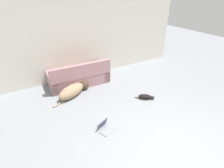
{
  "coord_description": "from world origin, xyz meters",
  "views": [
    {
      "loc": [
        -2.17,
        -1.26,
        2.92
      ],
      "look_at": [
        -0.21,
        2.18,
        0.71
      ],
      "focal_mm": 28.0,
      "sensor_mm": 36.0,
      "label": 1
    }
  ],
  "objects_px": {
    "couch": "(79,77)",
    "laptop_open": "(104,126)",
    "dog": "(74,90)",
    "cat": "(146,97)"
  },
  "relations": [
    {
      "from": "cat",
      "to": "dog",
      "type": "bearing_deg",
      "value": -177.45
    },
    {
      "from": "couch",
      "to": "laptop_open",
      "type": "xyz_separation_m",
      "value": [
        -0.28,
        -2.36,
        -0.18
      ]
    },
    {
      "from": "cat",
      "to": "laptop_open",
      "type": "relative_size",
      "value": 1.14
    },
    {
      "from": "dog",
      "to": "laptop_open",
      "type": "height_order",
      "value": "dog"
    },
    {
      "from": "couch",
      "to": "laptop_open",
      "type": "height_order",
      "value": "couch"
    },
    {
      "from": "dog",
      "to": "cat",
      "type": "relative_size",
      "value": 2.7
    },
    {
      "from": "cat",
      "to": "laptop_open",
      "type": "bearing_deg",
      "value": -125.0
    },
    {
      "from": "couch",
      "to": "laptop_open",
      "type": "distance_m",
      "value": 2.39
    },
    {
      "from": "couch",
      "to": "dog",
      "type": "height_order",
      "value": "couch"
    },
    {
      "from": "couch",
      "to": "laptop_open",
      "type": "bearing_deg",
      "value": 84.63
    }
  ]
}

